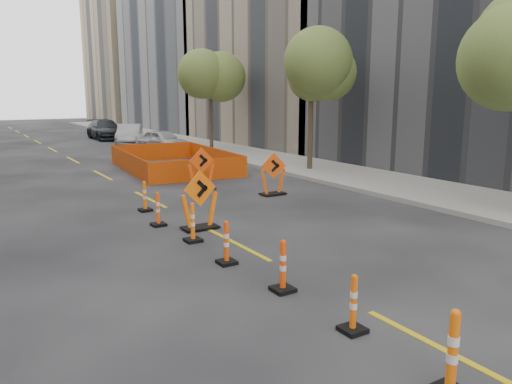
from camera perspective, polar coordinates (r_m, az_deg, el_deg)
ground_plane at (r=8.99m, az=10.66°, el=-12.24°), size 140.00×140.00×0.00m
sidewalk_right at (r=23.49m, az=7.29°, el=2.61°), size 4.00×90.00×0.15m
bld_right_c at (r=37.62m, az=5.70°, el=16.42°), size 12.00×16.00×14.00m
bld_right_d at (r=51.89m, az=-5.86°, el=18.30°), size 12.00×18.00×20.00m
bld_right_e at (r=68.64m, az=-12.79°, el=14.66°), size 12.00×14.00×16.00m
tree_r_b at (r=22.88m, az=6.37°, el=13.59°), size 2.80×2.80×5.95m
tree_r_c at (r=31.37m, az=-5.23°, el=12.95°), size 2.80×2.80×5.95m
channelizer_1 at (r=6.54m, az=21.54°, el=-16.83°), size 0.44×0.44×1.12m
channelizer_2 at (r=7.79m, az=11.09°, el=-12.37°), size 0.36×0.36×0.92m
channelizer_3 at (r=9.12m, az=3.10°, el=-8.40°), size 0.39×0.39×0.98m
channelizer_4 at (r=10.55m, az=-3.39°, el=-5.77°), size 0.37×0.37×0.94m
channelizer_5 at (r=12.17m, az=-7.26°, el=-3.45°), size 0.38×0.38×0.98m
channelizer_6 at (r=13.78m, az=-11.15°, el=-1.91°), size 0.37×0.37×0.94m
channelizer_7 at (r=15.58m, az=-12.59°, el=-0.45°), size 0.37×0.37×0.95m
chevron_sign_left at (r=13.22m, az=-6.47°, el=-0.91°), size 1.10×0.71×1.58m
chevron_sign_center at (r=18.63m, az=-6.26°, el=2.65°), size 1.13×0.76×1.59m
chevron_sign_right at (r=17.61m, az=1.95°, el=2.06°), size 1.13×0.87×1.50m
safety_fence at (r=24.03m, az=-9.46°, el=3.66°), size 4.89×7.61×0.91m
parked_car_near at (r=31.91m, az=-10.65°, el=5.84°), size 2.65×4.21×1.33m
parked_car_mid at (r=36.18m, az=-14.25°, el=6.38°), size 3.11×4.62×1.44m
parked_car_far at (r=41.26m, az=-16.82°, el=6.84°), size 2.19×5.20×1.50m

